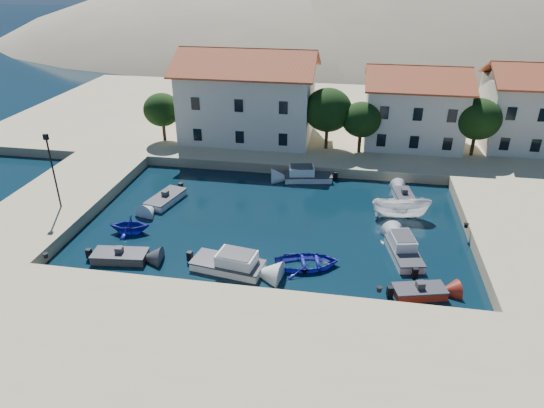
{
  "coord_description": "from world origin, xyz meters",
  "views": [
    {
      "loc": [
        5.59,
        -23.99,
        19.17
      ],
      "look_at": [
        -0.13,
        9.43,
        2.0
      ],
      "focal_mm": 32.0,
      "sensor_mm": 36.0,
      "label": 1
    }
  ],
  "objects_px": {
    "building_mid": "(414,105)",
    "cabin_cruiser_east": "(404,251)",
    "rowboat_south": "(307,266)",
    "building_left": "(248,93)",
    "cabin_cruiser_south": "(228,263)",
    "building_right": "(531,105)",
    "lamppost": "(52,164)",
    "boat_east": "(400,217)"
  },
  "relations": [
    {
      "from": "building_right",
      "to": "lamppost",
      "type": "relative_size",
      "value": 1.52
    },
    {
      "from": "building_mid",
      "to": "building_right",
      "type": "height_order",
      "value": "building_right"
    },
    {
      "from": "lamppost",
      "to": "boat_east",
      "type": "distance_m",
      "value": 28.4
    },
    {
      "from": "building_mid",
      "to": "boat_east",
      "type": "relative_size",
      "value": 2.19
    },
    {
      "from": "lamppost",
      "to": "cabin_cruiser_east",
      "type": "relative_size",
      "value": 1.32
    },
    {
      "from": "rowboat_south",
      "to": "cabin_cruiser_east",
      "type": "relative_size",
      "value": 0.96
    },
    {
      "from": "building_left",
      "to": "rowboat_south",
      "type": "relative_size",
      "value": 3.26
    },
    {
      "from": "lamppost",
      "to": "cabin_cruiser_east",
      "type": "height_order",
      "value": "lamppost"
    },
    {
      "from": "building_left",
      "to": "lamppost",
      "type": "bearing_deg",
      "value": -119.9
    },
    {
      "from": "building_right",
      "to": "cabin_cruiser_east",
      "type": "height_order",
      "value": "building_right"
    },
    {
      "from": "cabin_cruiser_south",
      "to": "cabin_cruiser_east",
      "type": "height_order",
      "value": "same"
    },
    {
      "from": "building_right",
      "to": "lamppost",
      "type": "bearing_deg",
      "value": -152.07
    },
    {
      "from": "building_left",
      "to": "building_mid",
      "type": "height_order",
      "value": "building_left"
    },
    {
      "from": "building_mid",
      "to": "rowboat_south",
      "type": "bearing_deg",
      "value": -109.43
    },
    {
      "from": "cabin_cruiser_south",
      "to": "rowboat_south",
      "type": "xyz_separation_m",
      "value": [
        5.39,
        1.27,
        -0.48
      ]
    },
    {
      "from": "building_mid",
      "to": "cabin_cruiser_east",
      "type": "xyz_separation_m",
      "value": [
        -2.04,
        -22.41,
        -4.75
      ]
    },
    {
      "from": "building_mid",
      "to": "lamppost",
      "type": "bearing_deg",
      "value": -144.55
    },
    {
      "from": "building_right",
      "to": "cabin_cruiser_south",
      "type": "height_order",
      "value": "building_right"
    },
    {
      "from": "building_mid",
      "to": "rowboat_south",
      "type": "distance_m",
      "value": 26.77
    },
    {
      "from": "building_left",
      "to": "building_right",
      "type": "height_order",
      "value": "building_left"
    },
    {
      "from": "cabin_cruiser_south",
      "to": "rowboat_south",
      "type": "bearing_deg",
      "value": 22.47
    },
    {
      "from": "building_right",
      "to": "cabin_cruiser_east",
      "type": "distance_m",
      "value": 27.76
    },
    {
      "from": "lamppost",
      "to": "rowboat_south",
      "type": "distance_m",
      "value": 21.63
    },
    {
      "from": "rowboat_south",
      "to": "building_left",
      "type": "bearing_deg",
      "value": 7.07
    },
    {
      "from": "rowboat_south",
      "to": "building_right",
      "type": "bearing_deg",
      "value": -53.07
    },
    {
      "from": "building_left",
      "to": "building_mid",
      "type": "xyz_separation_m",
      "value": [
        18.0,
        1.0,
        -0.71
      ]
    },
    {
      "from": "building_mid",
      "to": "boat_east",
      "type": "distance_m",
      "value": 17.24
    },
    {
      "from": "rowboat_south",
      "to": "boat_east",
      "type": "xyz_separation_m",
      "value": [
        6.84,
        8.43,
        0.0
      ]
    },
    {
      "from": "building_mid",
      "to": "rowboat_south",
      "type": "xyz_separation_m",
      "value": [
        -8.73,
        -24.76,
        -5.22
      ]
    },
    {
      "from": "building_mid",
      "to": "lamppost",
      "type": "distance_m",
      "value": 36.21
    },
    {
      "from": "building_mid",
      "to": "rowboat_south",
      "type": "height_order",
      "value": "building_mid"
    },
    {
      "from": "building_left",
      "to": "cabin_cruiser_south",
      "type": "bearing_deg",
      "value": -81.2
    },
    {
      "from": "cabin_cruiser_south",
      "to": "lamppost",
      "type": "bearing_deg",
      "value": 171.09
    },
    {
      "from": "building_mid",
      "to": "rowboat_south",
      "type": "relative_size",
      "value": 2.33
    },
    {
      "from": "cabin_cruiser_south",
      "to": "building_left",
      "type": "bearing_deg",
      "value": 108.01
    },
    {
      "from": "building_left",
      "to": "cabin_cruiser_east",
      "type": "distance_m",
      "value": 27.26
    },
    {
      "from": "lamppost",
      "to": "cabin_cruiser_south",
      "type": "distance_m",
      "value": 16.73
    },
    {
      "from": "boat_east",
      "to": "building_right",
      "type": "bearing_deg",
      "value": -43.51
    },
    {
      "from": "building_left",
      "to": "lamppost",
      "type": "height_order",
      "value": "building_left"
    },
    {
      "from": "building_right",
      "to": "rowboat_south",
      "type": "xyz_separation_m",
      "value": [
        -20.73,
        -25.76,
        -5.47
      ]
    },
    {
      "from": "cabin_cruiser_south",
      "to": "building_right",
      "type": "bearing_deg",
      "value": 55.18
    },
    {
      "from": "boat_east",
      "to": "building_left",
      "type": "bearing_deg",
      "value": 41.64
    }
  ]
}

